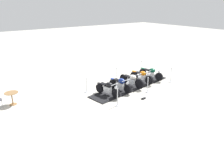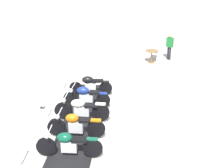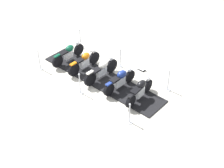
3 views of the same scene
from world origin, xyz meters
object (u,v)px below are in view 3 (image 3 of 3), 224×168
object	(u,v)px
motorcycle_forest	(69,53)
motorcycle_cream	(102,70)
motorcycle_copper	(85,61)
info_placard	(141,69)
stanchion_right_mid	(120,60)
motorcycle_black	(140,90)
stanchion_left_front	(129,117)
stanchion_right_rear	(80,41)
stanchion_right_front	(168,84)
motorcycle_navy	(120,80)
stanchion_left_mid	(80,87)
stanchion_left_rear	(40,62)

from	to	relation	value
motorcycle_forest	motorcycle_cream	bearing A→B (deg)	-91.16
motorcycle_copper	info_placard	world-z (taller)	motorcycle_copper
stanchion_right_mid	info_placard	bearing A→B (deg)	-146.63
motorcycle_black	stanchion_left_front	size ratio (longest dim) A/B	1.95
stanchion_right_rear	stanchion_right_front	xyz separation A→B (m)	(-5.81, -0.85, -0.03)
motorcycle_cream	stanchion_right_mid	size ratio (longest dim) A/B	2.05
motorcycle_copper	stanchion_right_mid	bearing A→B (deg)	-39.06
motorcycle_black	motorcycle_navy	bearing A→B (deg)	85.07
motorcycle_navy	stanchion_right_rear	xyz separation A→B (m)	(4.27, -0.80, -0.15)
stanchion_right_mid	motorcycle_copper	bearing A→B (deg)	58.65
motorcycle_cream	stanchion_left_mid	size ratio (longest dim) A/B	1.98
motorcycle_black	stanchion_left_front	bearing A→B (deg)	-162.92
motorcycle_forest	info_placard	size ratio (longest dim) A/B	4.97
stanchion_left_front	stanchion_right_rear	xyz separation A→B (m)	(6.22, -2.02, 0.06)
stanchion_right_front	stanchion_left_front	bearing A→B (deg)	98.30
info_placard	stanchion_left_front	bearing A→B (deg)	-60.44
motorcycle_forest	stanchion_left_mid	size ratio (longest dim) A/B	1.94
stanchion_right_mid	stanchion_left_mid	distance (m)	2.89
stanchion_left_rear	stanchion_right_rear	size ratio (longest dim) A/B	1.01
motorcycle_cream	stanchion_right_front	world-z (taller)	stanchion_right_front
motorcycle_cream	stanchion_left_front	xyz separation A→B (m)	(-3.12, 1.04, -0.22)
stanchion_right_front	stanchion_left_rear	bearing A→B (deg)	34.55
motorcycle_cream	stanchion_left_front	bearing A→B (deg)	-115.53
motorcycle_black	stanchion_right_mid	world-z (taller)	stanchion_right_mid
stanchion_right_front	motorcycle_black	bearing A→B (deg)	75.89
motorcycle_navy	motorcycle_cream	size ratio (longest dim) A/B	0.93
motorcycle_cream	info_placard	xyz separation A→B (m)	(-0.74, -2.02, -0.48)
motorcycle_navy	stanchion_left_mid	size ratio (longest dim) A/B	1.84
stanchion_right_rear	stanchion_left_mid	bearing A→B (deg)	143.69
stanchion_left_rear	stanchion_left_mid	distance (m)	2.93
stanchion_left_front	info_placard	xyz separation A→B (m)	(2.38, -3.06, -0.25)
stanchion_left_rear	stanchion_left_mid	size ratio (longest dim) A/B	1.03
motorcycle_cream	stanchion_left_rear	distance (m)	3.29
stanchion_left_mid	info_placard	world-z (taller)	stanchion_left_mid
stanchion_left_rear	stanchion_left_front	bearing A→B (deg)	-171.70
motorcycle_navy	motorcycle_cream	world-z (taller)	motorcycle_cream
stanchion_left_mid	stanchion_right_rear	bearing A→B (deg)	-36.31
motorcycle_cream	stanchion_right_rear	world-z (taller)	stanchion_right_rear
motorcycle_black	stanchion_left_front	world-z (taller)	stanchion_left_front
stanchion_left_front	stanchion_left_mid	size ratio (longest dim) A/B	0.92
stanchion_right_mid	motorcycle_cream	bearing A→B (deg)	98.33
stanchion_right_rear	stanchion_right_front	bearing A→B (deg)	-171.70
motorcycle_forest	info_placard	distance (m)	3.90
motorcycle_black	motorcycle_forest	world-z (taller)	motorcycle_forest
stanchion_right_rear	stanchion_left_mid	size ratio (longest dim) A/B	1.02
motorcycle_cream	motorcycle_copper	distance (m)	1.18
motorcycle_forest	stanchion_left_rear	size ratio (longest dim) A/B	1.89
stanchion_left_rear	motorcycle_navy	bearing A→B (deg)	-151.84
stanchion_left_front	stanchion_left_mid	world-z (taller)	stanchion_left_mid
stanchion_right_rear	info_placard	size ratio (longest dim) A/B	2.61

